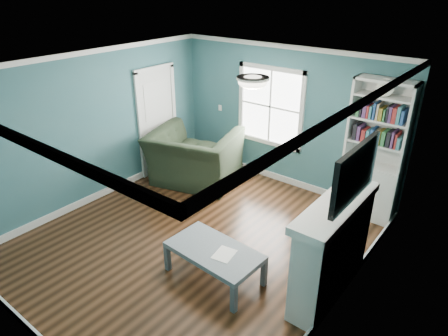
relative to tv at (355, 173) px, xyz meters
The scene contains 13 objects.
floor 2.80m from the tv, behind, with size 5.00×5.00×0.00m, color black.
room_walls 2.21m from the tv, behind, with size 5.00×5.00×5.00m.
trim 2.26m from the tv, behind, with size 4.50×5.00×2.60m.
window 3.40m from the tv, 137.57° to the left, with size 1.40×0.06×1.50m.
bookshelf 2.29m from the tv, 101.57° to the left, with size 0.90×0.35×2.31m.
fireplace 1.10m from the tv, behind, with size 0.44×1.58×1.30m.
tv is the anchor object (origin of this frame).
door 4.63m from the tv, 164.80° to the left, with size 0.12×0.98×2.17m.
ceiling_fixture 1.54m from the tv, behind, with size 0.38×0.38×0.15m.
light_switch 4.38m from the tv, 148.30° to the left, with size 0.08×0.01×0.12m, color white.
recliner 3.84m from the tv, 160.61° to the left, with size 1.58×1.02×1.38m, color black.
coffee_table 2.07m from the tv, 154.65° to the right, with size 1.27×0.73×0.45m.
paper_sheet 1.92m from the tv, 151.75° to the right, with size 0.24×0.30×0.00m, color white.
Camera 1 is at (3.46, -3.70, 3.64)m, focal length 32.00 mm.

